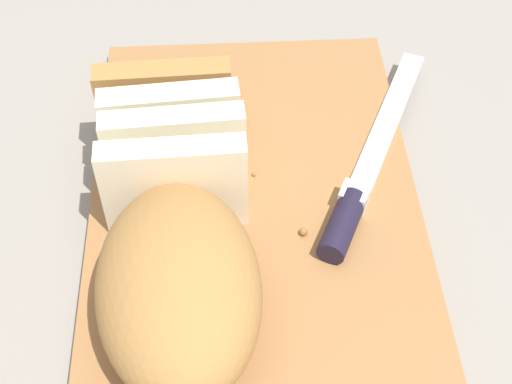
{
  "coord_description": "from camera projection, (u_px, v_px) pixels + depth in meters",
  "views": [
    {
      "loc": [
        -0.36,
        0.01,
        0.47
      ],
      "look_at": [
        0.0,
        0.0,
        0.05
      ],
      "focal_mm": 51.26,
      "sensor_mm": 36.0,
      "label": 1
    }
  ],
  "objects": [
    {
      "name": "ground_plane",
      "position": [
        256.0,
        230.0,
        0.59
      ],
      "size": [
        3.0,
        3.0,
        0.0
      ],
      "primitive_type": "plane",
      "color": "gray"
    },
    {
      "name": "cutting_board",
      "position": [
        256.0,
        224.0,
        0.59
      ],
      "size": [
        0.45,
        0.27,
        0.02
      ],
      "primitive_type": "cube",
      "rotation": [
        0.0,
        0.0,
        0.02
      ],
      "color": "#9E6B3D",
      "rests_on": "ground_plane"
    },
    {
      "name": "bread_loaf",
      "position": [
        176.0,
        235.0,
        0.52
      ],
      "size": [
        0.28,
        0.13,
        0.08
      ],
      "rotation": [
        0.0,
        0.0,
        0.08
      ],
      "color": "#A8753D",
      "rests_on": "cutting_board"
    },
    {
      "name": "bread_knife",
      "position": [
        356.0,
        194.0,
        0.59
      ],
      "size": [
        0.25,
        0.13,
        0.02
      ],
      "rotation": [
        0.0,
        0.0,
        -0.42
      ],
      "color": "silver",
      "rests_on": "cutting_board"
    },
    {
      "name": "crumb_near_knife",
      "position": [
        259.0,
        174.0,
        0.61
      ],
      "size": [
        0.0,
        0.0,
        0.0
      ],
      "primitive_type": "sphere",
      "color": "#996633",
      "rests_on": "cutting_board"
    },
    {
      "name": "crumb_near_loaf",
      "position": [
        303.0,
        232.0,
        0.57
      ],
      "size": [
        0.01,
        0.01,
        0.01
      ],
      "primitive_type": "sphere",
      "color": "#996633",
      "rests_on": "cutting_board"
    },
    {
      "name": "crumb_stray_left",
      "position": [
        186.0,
        182.0,
        0.6
      ],
      "size": [
        0.01,
        0.01,
        0.01
      ],
      "primitive_type": "sphere",
      "color": "#996633",
      "rests_on": "cutting_board"
    }
  ]
}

